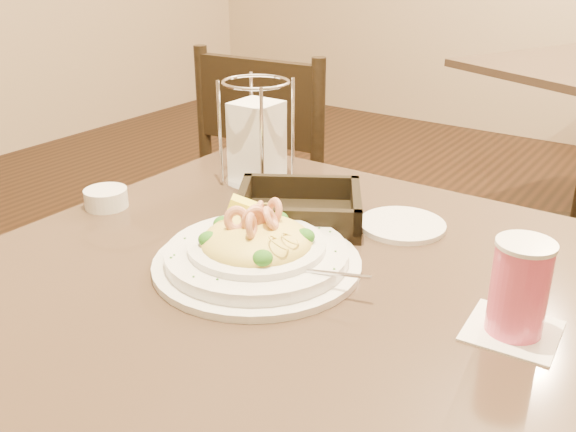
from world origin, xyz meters
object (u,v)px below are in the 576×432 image
Objects in this scene: dining_chair_near at (283,193)px; drink_glass at (519,289)px; pasta_bowl at (257,250)px; side_plate at (402,225)px; butter_ramekin at (106,198)px; napkin_caddy at (257,140)px; bread_basket at (299,211)px; main_table at (281,397)px.

dining_chair_near is 1.18m from drink_glass.
pasta_bowl reaches higher than side_plate.
drink_glass is at bearing 1.35° from butter_ramekin.
napkin_caddy is at bearing 157.59° from drink_glass.
butter_ramekin is at bearing -156.54° from bread_basket.
napkin_caddy is at bearing 174.42° from side_plate.
pasta_bowl is at bearing 118.61° from dining_chair_near.
pasta_bowl is 1.30× the size of bread_basket.
side_plate is at bearing 65.21° from pasta_bowl.
bread_basket is 3.42× the size of butter_ramekin.
bread_basket is at bearing 23.46° from butter_ramekin.
side_plate is at bearing 24.97° from butter_ramekin.
main_table is 4.34× the size of napkin_caddy.
napkin_caddy is 2.67× the size of butter_ramekin.
dining_chair_near is 4.48× the size of napkin_caddy.
main_table is 0.31m from bread_basket.
butter_ramekin is at bearing -120.30° from napkin_caddy.
pasta_bowl is at bearing -161.93° from main_table.
butter_ramekin is at bearing -178.65° from drink_glass.
side_plate is (0.08, 0.24, 0.24)m from main_table.
dining_chair_near reaches higher than pasta_bowl.
drink_glass is 1.60× the size of butter_ramekin.
napkin_caddy is (0.28, -0.49, 0.34)m from dining_chair_near.
main_table is at bearing 18.07° from pasta_bowl.
bread_basket is 1.82× the size of side_plate.
napkin_caddy reaches higher than side_plate.
main_table is 0.35m from side_plate.
napkin_caddy reaches higher than butter_ramekin.
side_plate is (0.62, -0.52, 0.25)m from dining_chair_near.
drink_glass is at bearing 135.63° from dining_chair_near.
drink_glass is at bearing -39.75° from side_plate.
dining_chair_near reaches higher than butter_ramekin.
main_table is 3.40× the size of bread_basket.
drink_glass is (0.87, -0.73, 0.31)m from dining_chair_near.
napkin_caddy reaches higher than dining_chair_near.
butter_ramekin is at bearing -155.03° from side_plate.
napkin_caddy reaches higher than main_table.
main_table is 0.93m from dining_chair_near.
pasta_bowl is (0.50, -0.78, 0.28)m from dining_chair_near.
pasta_bowl reaches higher than main_table.
drink_glass is at bearing -22.41° from napkin_caddy.
bread_basket is (-0.07, 0.16, 0.26)m from main_table.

